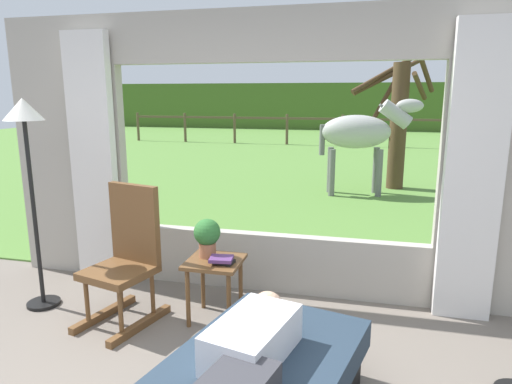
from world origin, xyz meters
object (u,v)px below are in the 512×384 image
at_px(pasture_tree, 398,119).
at_px(reclining_person, 243,360).
at_px(rocking_chair, 127,256).
at_px(potted_plant, 207,235).
at_px(book_stack, 222,260).
at_px(horse, 361,133).
at_px(floor_lamp_left, 26,141).
at_px(side_table, 215,271).

bearing_deg(pasture_tree, reclining_person, -98.79).
xyz_separation_m(rocking_chair, potted_plant, (0.62, 0.21, 0.16)).
bearing_deg(reclining_person, pasture_tree, 94.82).
relative_size(rocking_chair, potted_plant, 3.50).
distance_m(rocking_chair, book_stack, 0.79).
xyz_separation_m(reclining_person, book_stack, (-0.51, 1.24, 0.03)).
bearing_deg(horse, rocking_chair, -28.26).
xyz_separation_m(potted_plant, book_stack, (0.17, -0.12, -0.15)).
height_order(reclining_person, potted_plant, potted_plant).
relative_size(rocking_chair, book_stack, 5.57).
xyz_separation_m(book_stack, floor_lamp_left, (-1.66, -0.05, 0.90)).
xyz_separation_m(reclining_person, rocking_chair, (-1.30, 1.16, 0.02)).
bearing_deg(floor_lamp_left, book_stack, 1.83).
xyz_separation_m(reclining_person, pasture_tree, (1.12, 7.21, 0.85)).
height_order(side_table, book_stack, book_stack).
distance_m(reclining_person, book_stack, 1.34).
xyz_separation_m(side_table, horse, (1.04, 5.10, 0.73)).
height_order(reclining_person, horse, horse).
relative_size(potted_plant, floor_lamp_left, 0.18).
bearing_deg(rocking_chair, floor_lamp_left, -167.25).
bearing_deg(floor_lamp_left, horse, 63.45).
bearing_deg(side_table, floor_lamp_left, -175.78).
height_order(rocking_chair, potted_plant, rocking_chair).
relative_size(rocking_chair, floor_lamp_left, 0.62).
relative_size(side_table, potted_plant, 1.63).
bearing_deg(reclining_person, potted_plant, 130.08).
relative_size(reclining_person, horse, 0.78).
relative_size(reclining_person, pasture_tree, 0.52).
bearing_deg(floor_lamp_left, pasture_tree, 61.38).
relative_size(floor_lamp_left, pasture_tree, 0.66).
relative_size(potted_plant, horse, 0.18).
bearing_deg(potted_plant, pasture_tree, 72.93).
bearing_deg(horse, potted_plant, -22.45).
distance_m(rocking_chair, potted_plant, 0.67).
bearing_deg(horse, reclining_person, -13.87).
height_order(rocking_chair, side_table, rocking_chair).
relative_size(rocking_chair, horse, 0.62).
xyz_separation_m(rocking_chair, floor_lamp_left, (-0.87, 0.03, 0.91)).
height_order(book_stack, horse, horse).
relative_size(book_stack, pasture_tree, 0.07).
distance_m(side_table, horse, 5.26).
bearing_deg(floor_lamp_left, potted_plant, 6.73).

